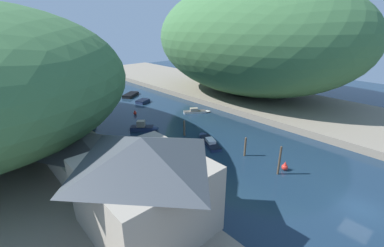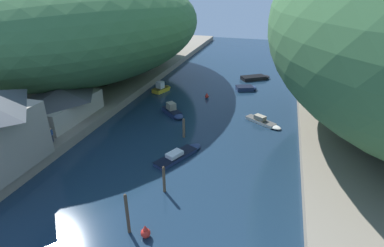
# 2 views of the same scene
# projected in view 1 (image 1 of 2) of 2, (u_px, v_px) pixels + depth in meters

# --- Properties ---
(water_surface) EXTENTS (130.00, 130.00, 0.00)m
(water_surface) POSITION_uv_depth(u_px,v_px,m) (167.00, 124.00, 44.63)
(water_surface) COLOR #192D42
(water_surface) RESTS_ON ground
(left_bank) EXTENTS (22.00, 120.00, 1.12)m
(left_bank) POSITION_uv_depth(u_px,v_px,m) (5.00, 169.00, 29.69)
(left_bank) COLOR gray
(left_bank) RESTS_ON ground
(right_bank) EXTENTS (22.00, 120.00, 1.12)m
(right_bank) POSITION_uv_depth(u_px,v_px,m) (248.00, 97.00, 59.17)
(right_bank) COLOR gray
(right_bank) RESTS_ON ground
(hillside_right) EXTENTS (34.59, 48.42, 24.10)m
(hillside_right) POSITION_uv_depth(u_px,v_px,m) (253.00, 39.00, 55.75)
(hillside_right) COLOR #3D6B3D
(hillside_right) RESTS_ON right_bank
(waterfront_building) EXTENTS (8.90, 9.71, 7.70)m
(waterfront_building) POSITION_uv_depth(u_px,v_px,m) (145.00, 182.00, 19.36)
(waterfront_building) COLOR gray
(waterfront_building) RESTS_ON left_bank
(boathouse_shed) EXTENTS (6.24, 10.72, 4.03)m
(boathouse_shed) POSITION_uv_depth(u_px,v_px,m) (82.00, 152.00, 27.93)
(boathouse_shed) COLOR #B2A899
(boathouse_shed) RESTS_ON left_bank
(boat_white_cruiser) EXTENTS (4.00, 3.08, 0.70)m
(boat_white_cruiser) POSITION_uv_depth(u_px,v_px,m) (144.00, 101.00, 56.64)
(boat_white_cruiser) COLOR navy
(boat_white_cruiser) RESTS_ON water_surface
(boat_small_dinghy) EXTENTS (4.12, 6.44, 0.85)m
(boat_small_dinghy) POSITION_uv_depth(u_px,v_px,m) (209.00, 141.00, 37.55)
(boat_small_dinghy) COLOR navy
(boat_small_dinghy) RESTS_ON water_surface
(boat_open_rowboat) EXTENTS (4.32, 4.10, 1.67)m
(boat_open_rowboat) POSITION_uv_depth(u_px,v_px,m) (145.00, 128.00, 41.67)
(boat_open_rowboat) COLOR navy
(boat_open_rowboat) RESTS_ON water_surface
(boat_far_right_bank) EXTENTS (5.93, 4.89, 0.67)m
(boat_far_right_bank) POSITION_uv_depth(u_px,v_px,m) (132.00, 94.00, 61.97)
(boat_far_right_bank) COLOR black
(boat_far_right_bank) RESTS_ON water_surface
(boat_mid_channel) EXTENTS (2.67, 3.97, 1.80)m
(boat_mid_channel) POSITION_uv_depth(u_px,v_px,m) (90.00, 121.00, 44.54)
(boat_mid_channel) COLOR gold
(boat_mid_channel) RESTS_ON water_surface
(boat_far_upstream) EXTENTS (5.13, 3.92, 0.98)m
(boat_far_upstream) POSITION_uv_depth(u_px,v_px,m) (197.00, 111.00, 50.08)
(boat_far_upstream) COLOR silver
(boat_far_upstream) RESTS_ON water_surface
(mooring_post_nearest) EXTENTS (0.25, 0.25, 3.59)m
(mooring_post_nearest) POSITION_uv_depth(u_px,v_px,m) (280.00, 160.00, 29.08)
(mooring_post_nearest) COLOR #4C3D2D
(mooring_post_nearest) RESTS_ON water_surface
(mooring_post_second) EXTENTS (0.26, 0.26, 2.66)m
(mooring_post_second) POSITION_uv_depth(u_px,v_px,m) (245.00, 147.00, 33.38)
(mooring_post_second) COLOR brown
(mooring_post_second) RESTS_ON water_surface
(mooring_post_fourth) EXTENTS (0.32, 0.32, 2.48)m
(mooring_post_fourth) POSITION_uv_depth(u_px,v_px,m) (184.00, 128.00, 39.58)
(mooring_post_fourth) COLOR brown
(mooring_post_fourth) RESTS_ON water_surface
(channel_buoy_near) EXTENTS (0.61, 0.61, 0.92)m
(channel_buoy_near) POSITION_uv_depth(u_px,v_px,m) (135.00, 113.00, 49.01)
(channel_buoy_near) COLOR red
(channel_buoy_near) RESTS_ON water_surface
(channel_buoy_far) EXTENTS (0.74, 0.74, 1.11)m
(channel_buoy_far) POSITION_uv_depth(u_px,v_px,m) (285.00, 167.00, 30.40)
(channel_buoy_far) COLOR red
(channel_buoy_far) RESTS_ON water_surface
(person_on_quay) EXTENTS (0.35, 0.44, 1.69)m
(person_on_quay) POSITION_uv_depth(u_px,v_px,m) (135.00, 172.00, 26.27)
(person_on_quay) COLOR #282D3D
(person_on_quay) RESTS_ON left_bank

